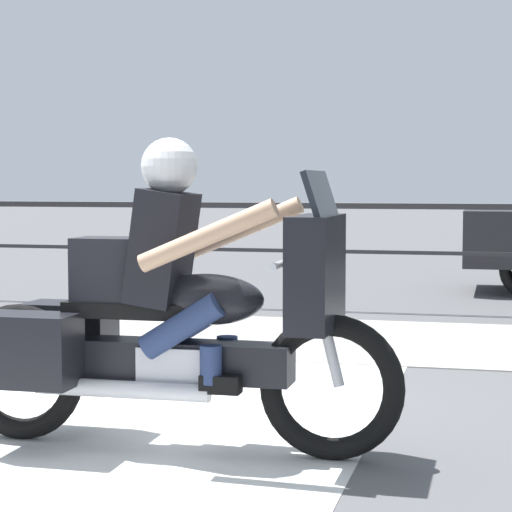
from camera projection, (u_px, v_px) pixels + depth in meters
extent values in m
plane|color=#565659|center=(88.00, 425.00, 5.66)|extent=(120.00, 120.00, 0.00)
cube|color=#A8A59E|center=(241.00, 335.00, 8.96)|extent=(44.00, 2.40, 0.01)
cube|color=silver|center=(50.00, 431.00, 5.50)|extent=(3.48, 6.00, 0.01)
cube|color=#232326|center=(287.00, 206.00, 10.77)|extent=(36.00, 0.04, 0.06)
cube|color=#232326|center=(287.00, 251.00, 10.81)|extent=(36.00, 0.03, 0.04)
cylinder|color=#232326|center=(287.00, 256.00, 10.82)|extent=(0.05, 0.05, 1.15)
torus|color=black|center=(331.00, 387.00, 4.93)|extent=(0.73, 0.11, 0.73)
torus|color=black|center=(20.00, 372.00, 5.33)|extent=(0.73, 0.11, 0.73)
cube|color=black|center=(169.00, 360.00, 5.12)|extent=(1.28, 0.22, 0.20)
cube|color=silver|center=(176.00, 370.00, 5.12)|extent=(0.34, 0.26, 0.26)
ellipsoid|color=black|center=(207.00, 299.00, 5.05)|extent=(0.59, 0.30, 0.26)
cube|color=black|center=(138.00, 309.00, 5.14)|extent=(0.74, 0.28, 0.08)
cube|color=black|center=(316.00, 272.00, 4.90)|extent=(0.20, 0.62, 0.56)
cube|color=#1E232B|center=(320.00, 195.00, 4.87)|extent=(0.10, 0.53, 0.24)
cylinder|color=silver|center=(288.00, 262.00, 4.93)|extent=(0.04, 0.70, 0.04)
cylinder|color=silver|center=(121.00, 389.00, 5.02)|extent=(0.93, 0.09, 0.09)
cube|color=black|center=(30.00, 350.00, 5.04)|extent=(0.48, 0.28, 0.37)
cube|color=black|center=(70.00, 336.00, 5.51)|extent=(0.48, 0.28, 0.37)
cylinder|color=silver|center=(326.00, 330.00, 4.91)|extent=(0.19, 0.06, 0.57)
cube|color=black|center=(162.00, 247.00, 5.09)|extent=(0.32, 0.36, 0.61)
sphere|color=tan|center=(169.00, 170.00, 5.05)|extent=(0.23, 0.23, 0.23)
sphere|color=silver|center=(169.00, 166.00, 5.05)|extent=(0.29, 0.29, 0.29)
cylinder|color=navy|center=(182.00, 326.00, 4.93)|extent=(0.44, 0.13, 0.34)
cylinder|color=navy|center=(211.00, 365.00, 4.91)|extent=(0.11, 0.11, 0.19)
cube|color=black|center=(221.00, 384.00, 4.91)|extent=(0.20, 0.10, 0.09)
cylinder|color=navy|center=(200.00, 318.00, 5.22)|extent=(0.44, 0.13, 0.34)
cylinder|color=navy|center=(227.00, 354.00, 5.20)|extent=(0.11, 0.11, 0.19)
cube|color=black|center=(236.00, 373.00, 5.20)|extent=(0.20, 0.10, 0.09)
cylinder|color=tan|center=(207.00, 236.00, 4.71)|extent=(0.69, 0.09, 0.36)
cylinder|color=tan|center=(240.00, 230.00, 5.29)|extent=(0.69, 0.09, 0.36)
cube|color=black|center=(108.00, 270.00, 5.17)|extent=(0.33, 0.26, 0.34)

